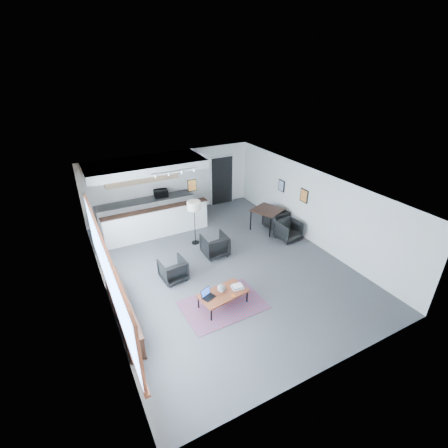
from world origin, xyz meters
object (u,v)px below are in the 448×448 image
dining_chair_far (276,220)px  microwave (161,193)px  laptop (207,295)px  dining_table (267,211)px  ceramic_pot (221,288)px  floor_lamp (194,207)px  coffee_table (223,294)px  book_stack (237,286)px  dining_chair_near (288,231)px  armchair_left (173,269)px  armchair_right (215,244)px

dining_chair_far → microwave: 4.64m
laptop → dining_table: (3.90, 2.99, 0.28)m
ceramic_pot → floor_lamp: bearing=78.5°
floor_lamp → dining_table: (2.82, -0.30, -0.64)m
coffee_table → floor_lamp: bearing=69.9°
book_stack → floor_lamp: bearing=86.2°
dining_chair_near → coffee_table: bearing=-157.7°
armchair_left → ceramic_pot: bearing=109.4°
coffee_table → microwave: microwave is taller
armchair_left → dining_chair_near: bearing=179.3°
ceramic_pot → dining_table: size_ratio=0.17×
laptop → microwave: 5.89m
floor_lamp → dining_chair_far: (3.20, -0.36, -1.06)m
armchair_left → dining_chair_far: bearing=-169.5°
armchair_left → floor_lamp: (1.42, 1.65, 1.03)m
ceramic_pot → floor_lamp: size_ratio=0.14×
dining_chair_near → floor_lamp: bearing=150.5°
coffee_table → armchair_left: (-0.77, 1.69, -0.02)m
book_stack → microwave: microwave is taller
armchair_left → dining_chair_near: 4.49m
armchair_right → floor_lamp: bearing=-73.6°
armchair_left → dining_table: dining_table is taller
armchair_left → laptop: bearing=96.3°
armchair_left → coffee_table: bearing=109.2°
armchair_right → dining_chair_near: (2.80, -0.30, -0.07)m
floor_lamp → dining_chair_far: 3.39m
coffee_table → microwave: size_ratio=2.58×
laptop → dining_chair_far: size_ratio=0.57×
ceramic_pot → dining_table: (3.49, 2.99, 0.23)m
floor_lamp → armchair_left: bearing=-130.7°
book_stack → armchair_left: armchair_left is taller
coffee_table → dining_chair_far: 4.88m
book_stack → laptop: bearing=176.8°
coffee_table → ceramic_pot: bearing=98.6°
armchair_right → dining_table: size_ratio=0.63×
coffee_table → floor_lamp: size_ratio=0.85×
dining_table → dining_chair_far: size_ratio=1.90×
laptop → book_stack: bearing=-24.8°
book_stack → dining_chair_far: size_ratio=0.49×
coffee_table → armchair_left: armchair_left is taller
dining_table → microwave: (-3.18, 2.82, 0.35)m
coffee_table → dining_chair_near: (3.72, 2.04, -0.05)m
armchair_left → floor_lamp: floor_lamp is taller
coffee_table → ceramic_pot: 0.15m
ceramic_pot → microwave: size_ratio=0.43×
ceramic_pot → armchair_right: 2.47m
armchair_left → armchair_right: 1.80m
floor_lamp → microwave: size_ratio=3.06×
armchair_right → microwave: bearing=-78.2°
armchair_left → dining_chair_far: size_ratio=1.09×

